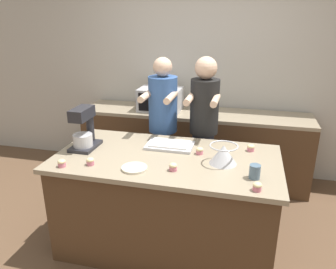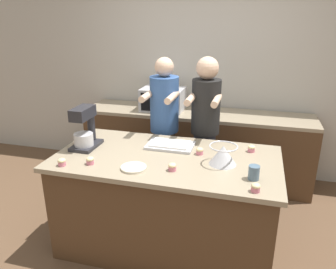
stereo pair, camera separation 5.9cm
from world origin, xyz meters
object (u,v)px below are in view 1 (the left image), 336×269
Objects in this scene: person_left at (163,130)px; cupcake_2 at (257,186)px; drinking_glass at (255,172)px; small_plate at (134,168)px; cupcake_0 at (200,151)px; cupcake_1 at (173,167)px; baking_tray at (170,145)px; cupcake_4 at (251,148)px; stand_mixer at (84,130)px; cupcake_3 at (62,163)px; person_right at (203,132)px; cupcake_5 at (90,161)px; mixing_bowl at (223,154)px; microwave_oven at (160,99)px.

cupcake_2 is at bearing -49.03° from person_left.
small_plate is at bearing -175.62° from drinking_glass.
cupcake_0 is 1.00× the size of cupcake_1.
baking_tray is 0.48m from cupcake_1.
drinking_glass is 1.70× the size of cupcake_4.
cupcake_1 and cupcake_2 have the same top height.
cupcake_3 is (0.00, -0.40, -0.13)m from stand_mixer.
cupcake_5 is (-0.76, -1.00, 0.03)m from person_right.
mixing_bowl is 3.67× the size of cupcake_3.
mixing_bowl is at bearing 31.67° from cupcake_1.
cupcake_4 reaches higher than small_plate.
person_right is at bearing 139.61° from cupcake_4.
drinking_glass is (0.51, -0.92, 0.05)m from person_right.
mixing_bowl reaches higher than small_plate.
drinking_glass is at bearing -9.00° from stand_mixer.
person_left is 0.52m from baking_tray.
stand_mixer is at bearing 164.53° from cupcake_2.
cupcake_3 is at bearing -89.39° from stand_mixer.
cupcake_3 reaches higher than baking_tray.
stand_mixer is at bearing -128.13° from person_left.
cupcake_0 is (0.05, -0.58, 0.03)m from person_right.
mixing_bowl reaches higher than cupcake_4.
cupcake_0 and cupcake_3 have the same top height.
person_right is at bearing -0.02° from person_left.
drinking_glass is at bearing 3.72° from cupcake_5.
cupcake_5 is (-0.33, -1.00, 0.05)m from person_left.
mixing_bowl is 1.06m from cupcake_5.
cupcake_1 is 0.78m from cupcake_4.
person_left reaches higher than drinking_glass.
cupcake_5 is (-1.27, -0.08, -0.02)m from drinking_glass.
baking_tray is 6.71× the size of cupcake_0.
cupcake_1 and cupcake_5 have the same top height.
cupcake_1 is at bearing 5.29° from cupcake_5.
cupcake_1 is (-0.36, -0.22, -0.05)m from mixing_bowl.
cupcake_3 is at bearing -173.51° from drinking_glass.
stand_mixer is 0.89× the size of baking_tray.
cupcake_0 is 0.39m from cupcake_1.
cupcake_2 reaches higher than baking_tray.
cupcake_0 is 0.91m from cupcake_5.
person_right reaches higher than microwave_oven.
person_left is 1.00m from mixing_bowl.
stand_mixer is 0.40m from cupcake_5.
cupcake_5 is (0.20, 0.08, 0.00)m from cupcake_3.
person_left is 0.89m from stand_mixer.
cupcake_4 is at bearing -44.27° from microwave_oven.
person_right is 1.22m from cupcake_2.
stand_mixer is 1.47m from cupcake_4.
cupcake_3 is 1.00× the size of cupcake_5.
cupcake_3 is (-1.01, -0.51, 0.00)m from cupcake_0.
cupcake_3 is (-0.96, -1.09, 0.03)m from person_right.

